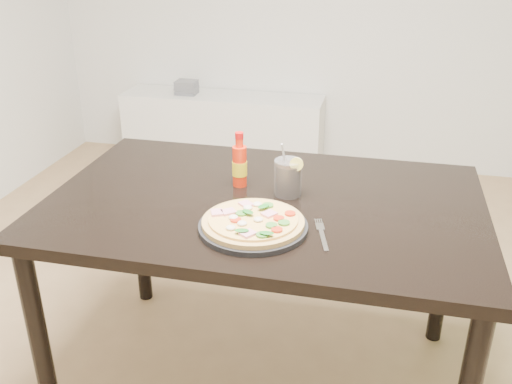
% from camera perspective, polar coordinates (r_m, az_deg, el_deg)
% --- Properties ---
extents(floor, '(4.50, 4.50, 0.00)m').
position_cam_1_polar(floor, '(2.27, 2.08, -18.12)').
color(floor, '#9E7A51').
rests_on(floor, ground).
extents(dining_table, '(1.40, 0.90, 0.75)m').
position_cam_1_polar(dining_table, '(1.89, 0.82, -3.01)').
color(dining_table, black).
rests_on(dining_table, ground).
extents(plate, '(0.32, 0.32, 0.02)m').
position_cam_1_polar(plate, '(1.66, -0.29, -3.50)').
color(plate, black).
rests_on(plate, dining_table).
extents(pizza, '(0.30, 0.30, 0.03)m').
position_cam_1_polar(pizza, '(1.65, -0.30, -2.92)').
color(pizza, tan).
rests_on(pizza, plate).
extents(hot_sauce_bottle, '(0.05, 0.05, 0.19)m').
position_cam_1_polar(hot_sauce_bottle, '(1.92, -1.65, 2.73)').
color(hot_sauce_bottle, red).
rests_on(hot_sauce_bottle, dining_table).
extents(cola_cup, '(0.10, 0.09, 0.18)m').
position_cam_1_polar(cola_cup, '(1.86, 3.21, 1.39)').
color(cola_cup, black).
rests_on(cola_cup, dining_table).
extents(fork, '(0.06, 0.19, 0.00)m').
position_cam_1_polar(fork, '(1.65, 6.58, -4.14)').
color(fork, silver).
rests_on(fork, dining_table).
extents(media_console, '(1.40, 0.34, 0.50)m').
position_cam_1_polar(media_console, '(4.08, -3.32, 6.23)').
color(media_console, white).
rests_on(media_console, ground).
extents(cd_stack, '(0.14, 0.12, 0.09)m').
position_cam_1_polar(cd_stack, '(4.05, -6.96, 10.35)').
color(cd_stack, slate).
rests_on(cd_stack, media_console).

